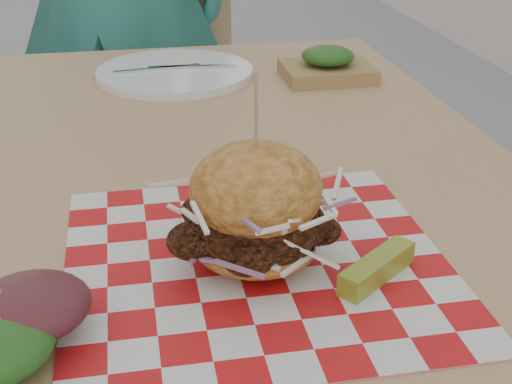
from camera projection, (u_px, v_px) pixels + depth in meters
patio_table at (205, 225)px, 0.91m from camera, size 0.80×1.20×0.75m
patio_chair at (149, 91)px, 1.80m from camera, size 0.53×0.54×0.95m
paper_liner at (256, 261)px, 0.68m from camera, size 0.36×0.36×0.00m
sandwich at (256, 213)px, 0.66m from camera, size 0.16×0.16×0.19m
pickle_spear at (377, 268)px, 0.65m from camera, size 0.09×0.08×0.02m
place_setting at (175, 73)px, 1.23m from camera, size 0.27×0.27×0.02m
kraft_tray at (327, 66)px, 1.21m from camera, size 0.15×0.12×0.06m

